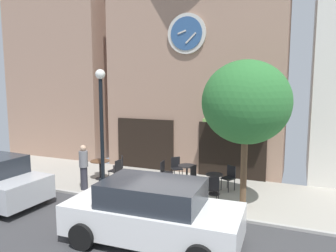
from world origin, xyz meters
TOP-DOWN VIEW (x-y plane):
  - ground_plane at (0.00, -0.91)m, footprint 24.12×10.24m
  - clock_building at (-0.73, 5.23)m, footprint 7.97×3.33m
  - neighbor_building_left at (-8.43, 6.05)m, footprint 5.81×3.72m
  - street_lamp at (-2.93, 1.02)m, footprint 0.36×0.36m
  - street_tree at (2.25, 1.04)m, footprint 2.69×2.42m
  - cafe_table_rightmost at (-3.67, 1.92)m, footprint 0.79×0.79m
  - cafe_table_center at (-0.13, 2.56)m, footprint 0.69×0.69m
  - cafe_table_near_door at (1.11, 1.91)m, footprint 0.61×0.61m
  - cafe_chair_outer at (1.28, 1.08)m, footprint 0.52×0.52m
  - cafe_chair_facing_street at (-3.06, 2.46)m, footprint 0.56×0.56m
  - cafe_chair_near_tree at (-2.84, 1.83)m, footprint 0.44×0.44m
  - cafe_chair_by_entrance at (0.36, 2.13)m, footprint 0.48×0.48m
  - cafe_chair_facing_wall at (-0.80, 3.14)m, footprint 0.56×0.56m
  - cafe_chair_curbside at (1.51, 2.60)m, footprint 0.54×0.54m
  - cafe_chair_right_end at (-0.96, 2.32)m, footprint 0.41×0.41m
  - pedestrian_grey at (-3.47, 0.60)m, footprint 0.45×0.45m
  - parked_car_white at (0.57, -2.02)m, footprint 4.37×2.16m

SIDE VIEW (x-z plane):
  - ground_plane at x=0.00m, z-range -0.09..0.04m
  - cafe_table_near_door at x=1.11m, z-range 0.12..0.85m
  - cafe_chair_outer at x=1.28m, z-range 0.08..0.98m
  - cafe_chair_facing_street at x=-3.06m, z-range 0.08..0.98m
  - cafe_chair_near_tree at x=-2.84m, z-range 0.08..0.98m
  - cafe_chair_by_entrance at x=0.36m, z-range 0.08..0.98m
  - cafe_chair_facing_wall at x=-0.80m, z-range 0.08..0.98m
  - cafe_chair_curbside at x=1.51m, z-range 0.08..0.98m
  - cafe_chair_right_end at x=-0.96m, z-range 0.08..0.98m
  - cafe_table_center at x=-0.13m, z-range 0.15..0.93m
  - cafe_table_rightmost at x=-3.67m, z-range 0.19..0.96m
  - parked_car_white at x=0.57m, z-range -0.01..1.54m
  - pedestrian_grey at x=-3.47m, z-range 0.03..1.70m
  - street_lamp at x=-2.93m, z-range 0.03..4.44m
  - street_tree at x=2.25m, z-range 1.01..5.62m
  - clock_building at x=-0.73m, z-range 0.18..11.16m
  - neighbor_building_left at x=-8.43m, z-range 0.00..14.42m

